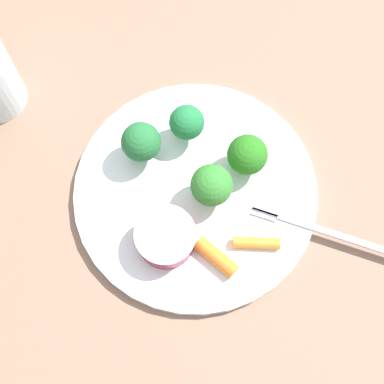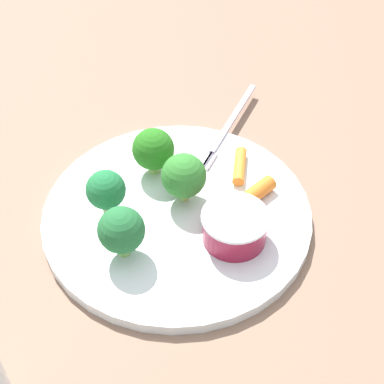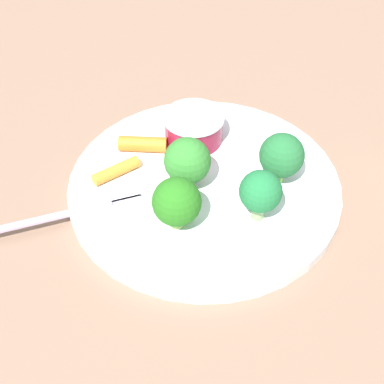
{
  "view_description": "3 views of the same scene",
  "coord_description": "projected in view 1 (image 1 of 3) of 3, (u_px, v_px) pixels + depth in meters",
  "views": [
    {
      "loc": [
        0.07,
        -0.21,
        0.6
      ],
      "look_at": [
        -0.0,
        -0.01,
        0.02
      ],
      "focal_mm": 54.48,
      "sensor_mm": 36.0,
      "label": 1
    },
    {
      "loc": [
        -0.35,
        -0.17,
        0.43
      ],
      "look_at": [
        0.02,
        -0.01,
        0.03
      ],
      "focal_mm": 54.43,
      "sensor_mm": 36.0,
      "label": 2
    },
    {
      "loc": [
        0.13,
        0.35,
        0.37
      ],
      "look_at": [
        0.02,
        0.02,
        0.02
      ],
      "focal_mm": 49.78,
      "sensor_mm": 36.0,
      "label": 3
    }
  ],
  "objects": [
    {
      "name": "carrot_stick_0",
      "position": [
        256.0,
        243.0,
        0.6
      ],
      "size": [
        0.05,
        0.03,
        0.01
      ],
      "primitive_type": "cylinder",
      "rotation": [
        1.57,
        0.0,
        5.0
      ],
      "color": "orange",
      "rests_on": "plate"
    },
    {
      "name": "broccoli_floret_1",
      "position": [
        141.0,
        142.0,
        0.61
      ],
      "size": [
        0.04,
        0.04,
        0.05
      ],
      "color": "#7EBB57",
      "rests_on": "plate"
    },
    {
      "name": "broccoli_floret_3",
      "position": [
        247.0,
        155.0,
        0.61
      ],
      "size": [
        0.04,
        0.04,
        0.05
      ],
      "color": "#94BE5E",
      "rests_on": "plate"
    },
    {
      "name": "ground_plane",
      "position": [
        195.0,
        195.0,
        0.64
      ],
      "size": [
        2.4,
        2.4,
        0.0
      ],
      "primitive_type": "plane",
      "color": "#836551"
    },
    {
      "name": "broccoli_floret_2",
      "position": [
        187.0,
        123.0,
        0.62
      ],
      "size": [
        0.04,
        0.04,
        0.05
      ],
      "color": "#89AC6E",
      "rests_on": "plate"
    },
    {
      "name": "plate",
      "position": [
        195.0,
        193.0,
        0.63
      ],
      "size": [
        0.26,
        0.26,
        0.01
      ],
      "primitive_type": "cylinder",
      "color": "white",
      "rests_on": "ground_plane"
    },
    {
      "name": "carrot_stick_1",
      "position": [
        216.0,
        257.0,
        0.59
      ],
      "size": [
        0.05,
        0.03,
        0.02
      ],
      "primitive_type": "cylinder",
      "rotation": [
        1.57,
        0.0,
        1.17
      ],
      "color": "orange",
      "rests_on": "plate"
    },
    {
      "name": "fork",
      "position": [
        323.0,
        232.0,
        0.61
      ],
      "size": [
        0.16,
        0.01,
        0.0
      ],
      "color": "#BBABC8",
      "rests_on": "plate"
    },
    {
      "name": "broccoli_floret_0",
      "position": [
        213.0,
        182.0,
        0.6
      ],
      "size": [
        0.04,
        0.04,
        0.05
      ],
      "color": "#92BD5F",
      "rests_on": "plate"
    },
    {
      "name": "sauce_cup",
      "position": [
        166.0,
        238.0,
        0.59
      ],
      "size": [
        0.06,
        0.06,
        0.03
      ],
      "color": "maroon",
      "rests_on": "plate"
    }
  ]
}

